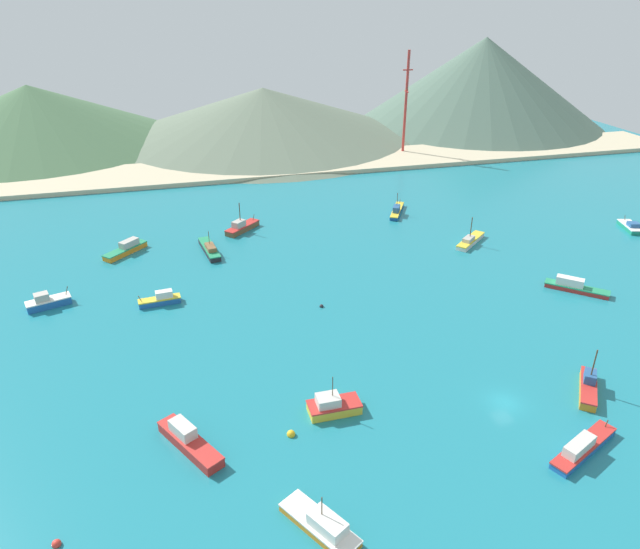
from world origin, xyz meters
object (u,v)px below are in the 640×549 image
Objects in this scene: fishing_boat_3 at (210,249)px; fishing_boat_6 at (470,241)px; fishing_boat_4 at (242,227)px; fishing_boat_9 at (631,227)px; fishing_boat_10 at (582,447)px; buoy_1 at (56,544)px; fishing_boat_7 at (333,406)px; buoy_2 at (291,434)px; fishing_boat_5 at (397,211)px; radio_tower at (406,103)px; fishing_boat_2 at (189,441)px; fishing_boat_13 at (575,286)px; fishing_boat_0 at (126,249)px; fishing_boat_8 at (322,525)px; buoy_0 at (321,306)px; fishing_boat_12 at (161,299)px; fishing_boat_1 at (47,302)px; fishing_boat_11 at (588,386)px.

fishing_boat_6 reaches higher than fishing_boat_3.
fishing_boat_9 is (83.81, -21.13, -0.24)m from fishing_boat_4.
buoy_1 is at bearing 177.71° from fishing_boat_10.
fishing_boat_7 is 6.66m from buoy_2.
buoy_2 is (-40.18, -67.42, -0.56)m from fishing_boat_5.
fishing_boat_4 is 0.27× the size of radio_tower.
fishing_boat_10 is (25.79, -14.08, -0.17)m from fishing_boat_7.
fishing_boat_2 reaches higher than fishing_boat_13.
fishing_boat_0 is 0.94× the size of fishing_boat_8.
buoy_1 is (-27.92, -74.88, -0.77)m from fishing_boat_4.
fishing_boat_12 is at bearing 163.06° from buoy_0.
fishing_boat_5 is 56.87m from radio_tower.
fishing_boat_2 is 0.97× the size of fishing_boat_5.
fishing_boat_0 is 16.80m from fishing_boat_3.
fishing_boat_2 reaches higher than fishing_boat_12.
fishing_boat_5 reaches higher than buoy_0.
fishing_boat_5 is 47.14m from fishing_boat_13.
fishing_boat_7 reaches higher than fishing_boat_1.
fishing_boat_0 is 1.22× the size of fishing_boat_12.
buoy_0 is (11.24, 42.70, -0.70)m from fishing_boat_8.
fishing_boat_7 is 9.56× the size of buoy_0.
fishing_boat_3 is at bearing -137.38° from radio_tower.
fishing_boat_10 is at bearing -61.43° from fishing_boat_3.
fishing_boat_13 is (50.21, 20.28, -0.13)m from fishing_boat_7.
fishing_boat_6 is at bearing 43.96° from buoy_2.
radio_tower reaches higher than fishing_boat_4.
fishing_boat_10 is 10.85× the size of buoy_2.
fishing_boat_0 is 1.10× the size of fishing_boat_11.
fishing_boat_5 is at bearing 89.68° from fishing_boat_11.
fishing_boat_3 is 70.11m from fishing_boat_8.
fishing_boat_2 is 0.93× the size of fishing_boat_10.
buoy_0 is at bearing -154.21° from fishing_boat_6.
fishing_boat_7 is at bearing -87.25° from fishing_boat_4.
fishing_boat_5 is at bearing 62.11° from fishing_boat_7.
fishing_boat_4 is 1.07× the size of fishing_boat_11.
fishing_boat_12 is at bearing -74.35° from fishing_boat_0.
fishing_boat_7 is (10.87, -53.26, 0.24)m from fishing_boat_3.
fishing_boat_3 is 21.64m from fishing_boat_12.
fishing_boat_3 is 54.15m from fishing_boat_6.
buoy_1 is at bearing -107.15° from fishing_boat_3.
fishing_boat_4 is 34.03m from fishing_boat_12.
buoy_0 is at bearing 68.42° from buoy_2.
radio_tower reaches higher than fishing_boat_0.
fishing_boat_11 reaches higher than buoy_1.
fishing_boat_0 is at bearing 154.48° from fishing_boat_13.
fishing_boat_11 is (-0.38, -69.33, 0.14)m from fishing_boat_5.
fishing_boat_9 is at bearing -2.98° from fishing_boat_6.
fishing_boat_12 is at bearing 106.34° from fishing_boat_8.
fishing_boat_7 is (17.89, 1.69, 0.00)m from fishing_boat_2.
buoy_1 is (-64.76, -7.10, -0.72)m from fishing_boat_11.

